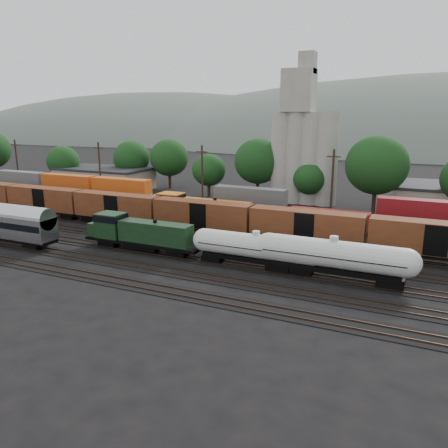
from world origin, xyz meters
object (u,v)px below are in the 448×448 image
at_px(grain_silo, 303,147).
at_px(orange_locomotive, 197,210).
at_px(green_locomotive, 137,232).
at_px(tank_car_a, 256,248).

bearing_deg(grain_silo, orange_locomotive, -111.31).
height_order(green_locomotive, grain_silo, grain_silo).
bearing_deg(grain_silo, tank_car_a, -82.38).
distance_m(green_locomotive, tank_car_a, 16.52).
bearing_deg(green_locomotive, tank_car_a, 0.00).
relative_size(orange_locomotive, grain_silo, 0.65).
relative_size(green_locomotive, tank_car_a, 1.04).
bearing_deg(orange_locomotive, green_locomotive, -93.40).
height_order(tank_car_a, orange_locomotive, orange_locomotive).
relative_size(green_locomotive, orange_locomotive, 0.88).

